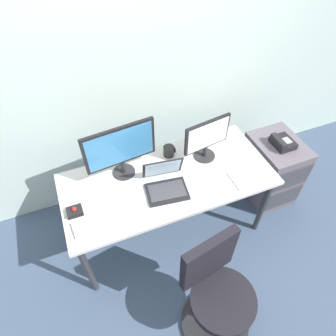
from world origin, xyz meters
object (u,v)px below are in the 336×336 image
(paper_notepad, at_px, (241,178))
(trackball_mouse, at_px, (75,211))
(laptop, at_px, (165,183))
(file_cabinet, at_px, (271,170))
(desk_phone, at_px, (282,142))
(office_chair, at_px, (216,295))
(keyboard, at_px, (102,220))
(monitor_side, at_px, (207,138))
(coffee_mug, at_px, (169,151))
(monitor_main, at_px, (120,148))

(paper_notepad, bearing_deg, trackball_mouse, 172.66)
(laptop, bearing_deg, file_cabinet, 5.25)
(paper_notepad, bearing_deg, desk_phone, 22.36)
(desk_phone, bearing_deg, office_chair, -141.21)
(office_chair, bearing_deg, keyboard, 130.70)
(keyboard, height_order, laptop, laptop)
(desk_phone, bearing_deg, trackball_mouse, -177.78)
(desk_phone, bearing_deg, monitor_side, 172.07)
(trackball_mouse, xyz_separation_m, paper_notepad, (1.28, -0.16, -0.02))
(keyboard, xyz_separation_m, laptop, (0.53, 0.12, 0.04))
(file_cabinet, distance_m, desk_phone, 0.38)
(monitor_side, xyz_separation_m, paper_notepad, (0.15, -0.34, -0.20))
(desk_phone, bearing_deg, paper_notepad, -157.64)
(monitor_side, bearing_deg, trackball_mouse, -171.25)
(monitor_side, bearing_deg, laptop, -156.09)
(keyboard, xyz_separation_m, coffee_mug, (0.68, 0.44, 0.03))
(desk_phone, distance_m, paper_notepad, 0.62)
(monitor_side, bearing_deg, coffee_mug, 154.73)
(desk_phone, height_order, office_chair, office_chair)
(file_cabinet, xyz_separation_m, office_chair, (-1.11, -0.90, 0.10))
(monitor_main, height_order, keyboard, monitor_main)
(monitor_main, distance_m, paper_notepad, 0.97)
(desk_phone, height_order, laptop, laptop)
(monitor_main, xyz_separation_m, laptop, (0.25, -0.27, -0.22))
(file_cabinet, relative_size, coffee_mug, 6.81)
(coffee_mug, relative_size, paper_notepad, 0.49)
(office_chair, height_order, laptop, laptop)
(monitor_main, relative_size, paper_notepad, 2.68)
(office_chair, height_order, coffee_mug, office_chair)
(paper_notepad, bearing_deg, monitor_main, 153.96)
(monitor_side, distance_m, laptop, 0.50)
(laptop, bearing_deg, monitor_side, 23.91)
(desk_phone, relative_size, monitor_side, 0.49)
(monitor_side, distance_m, coffee_mug, 0.35)
(trackball_mouse, bearing_deg, keyboard, -39.39)
(laptop, xyz_separation_m, coffee_mug, (0.16, 0.32, -0.01))
(monitor_main, xyz_separation_m, coffee_mug, (0.41, 0.06, -0.22))
(file_cabinet, distance_m, trackball_mouse, 1.91)
(file_cabinet, height_order, laptop, laptop)
(trackball_mouse, distance_m, coffee_mug, 0.90)
(trackball_mouse, bearing_deg, paper_notepad, -7.34)
(office_chair, relative_size, monitor_main, 1.72)
(office_chair, xyz_separation_m, monitor_main, (-0.31, 1.06, 0.56))
(monitor_main, bearing_deg, file_cabinet, -6.34)
(monitor_main, height_order, coffee_mug, monitor_main)
(office_chair, xyz_separation_m, laptop, (-0.06, 0.80, 0.34))
(file_cabinet, height_order, monitor_main, monitor_main)
(desk_phone, height_order, keyboard, desk_phone)
(keyboard, bearing_deg, desk_phone, 7.02)
(coffee_mug, bearing_deg, desk_phone, -12.98)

